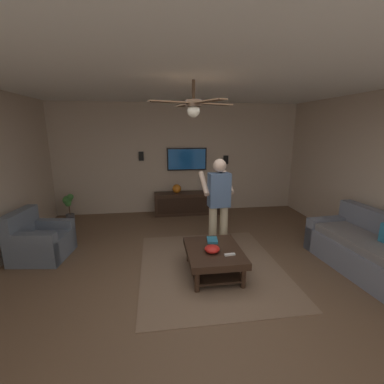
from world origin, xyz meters
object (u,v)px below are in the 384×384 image
book (212,240)px  ceiling_fan (194,105)px  media_console (188,203)px  coffee_table (214,256)px  bowl (212,249)px  armchair (40,242)px  wall_speaker_left (226,160)px  tv (187,159)px  person_standing (219,200)px  potted_plant_short (68,204)px  remote_white (230,255)px  couch (372,252)px  wall_speaker_right (141,156)px  vase_round (177,189)px

book → ceiling_fan: 2.05m
media_console → ceiling_fan: bearing=-5.7°
coffee_table → bowl: (-0.10, 0.05, 0.15)m
armchair → wall_speaker_left: size_ratio=4.14×
tv → person_standing: (-2.39, -0.25, -0.44)m
tv → bowl: 3.39m
coffee_table → bowl: size_ratio=4.53×
person_standing → potted_plant_short: 3.69m
potted_plant_short → media_console: bearing=-86.3°
coffee_table → bowl: bearing=153.0°
media_console → potted_plant_short: bearing=-86.3°
person_standing → bowl: (-0.87, 0.30, -0.48)m
potted_plant_short → ceiling_fan: 4.23m
tv → wall_speaker_left: tv is taller
book → armchair: bearing=84.3°
remote_white → book: book is taller
couch → coffee_table: (0.28, 2.36, -0.02)m
person_standing → wall_speaker_right: 2.83m
tv → book: size_ratio=4.57×
media_console → wall_speaker_left: 1.49m
couch → media_console: size_ratio=1.15×
media_console → person_standing: 2.26m
coffee_table → ceiling_fan: (0.01, 0.30, 2.12)m
potted_plant_short → book: potted_plant_short is taller
wall_speaker_left → couch: bearing=-158.7°
coffee_table → tv: 3.35m
coffee_table → bowl: bowl is taller
coffee_table → potted_plant_short: bearing=45.9°
armchair → person_standing: bearing=5.0°
armchair → book: (-0.64, -2.81, 0.14)m
media_console → bowl: (-3.02, 0.04, 0.17)m
book → wall_speaker_left: (2.90, -0.98, 0.91)m
vase_round → ceiling_fan: size_ratio=0.19×
book → vase_round: 2.69m
remote_white → book: 0.52m
coffee_table → potted_plant_short: size_ratio=1.50×
tv → book: bearing=0.9°
coffee_table → wall_speaker_right: 3.58m
vase_round → wall_speaker_left: bearing=-79.4°
remote_white → book: bearing=-79.3°
potted_plant_short → remote_white: 4.23m
vase_round → remote_white: bearing=-171.5°
coffee_table → wall_speaker_right: bearing=19.8°
remote_white → vase_round: vase_round is taller
bowl → wall_speaker_right: bearing=18.5°
potted_plant_short → tv: bearing=-81.5°
wall_speaker_right → tv: bearing=-90.7°
vase_round → coffee_table: bearing=-174.3°
bowl → potted_plant_short: bearing=44.5°
coffee_table → book: 0.31m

